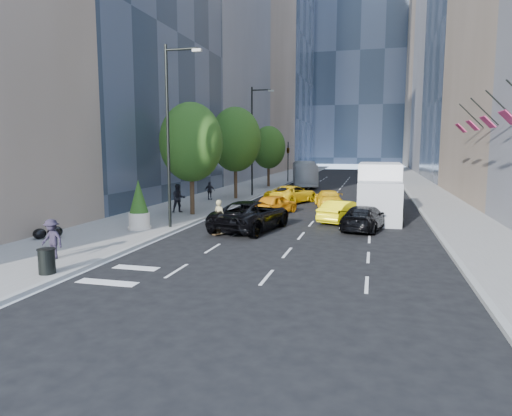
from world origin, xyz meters
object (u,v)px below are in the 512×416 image
(black_sedan_lincoln, at_px, (251,215))
(trash_can, at_px, (47,262))
(black_sedan_mercedes, at_px, (365,218))
(box_truck, at_px, (379,191))
(planter_shrub, at_px, (139,206))
(skateboarder, at_px, (219,219))
(city_bus, at_px, (304,174))

(black_sedan_lincoln, relative_size, trash_can, 6.93)
(black_sedan_mercedes, relative_size, box_truck, 0.64)
(black_sedan_lincoln, xyz_separation_m, trash_can, (-4.60, -11.00, -0.25))
(black_sedan_mercedes, bearing_deg, black_sedan_lincoln, 27.51)
(black_sedan_lincoln, bearing_deg, planter_shrub, 29.36)
(trash_can, bearing_deg, box_truck, 56.21)
(black_sedan_mercedes, height_order, trash_can, black_sedan_mercedes)
(skateboarder, xyz_separation_m, planter_shrub, (-4.68, -0.00, 0.56))
(black_sedan_mercedes, distance_m, box_truck, 4.92)
(black_sedan_lincoln, height_order, city_bus, city_bus)
(black_sedan_lincoln, xyz_separation_m, black_sedan_mercedes, (6.20, 1.62, -0.14))
(box_truck, distance_m, planter_shrub, 15.35)
(city_bus, relative_size, box_truck, 1.44)
(skateboarder, distance_m, black_sedan_mercedes, 8.24)
(trash_can, relative_size, planter_shrub, 0.32)
(black_sedan_mercedes, distance_m, trash_can, 16.61)
(skateboarder, height_order, box_truck, box_truck)
(black_sedan_lincoln, height_order, black_sedan_mercedes, black_sedan_lincoln)
(skateboarder, relative_size, city_bus, 0.17)
(planter_shrub, bearing_deg, skateboarder, 0.00)
(skateboarder, distance_m, planter_shrub, 4.71)
(black_sedan_lincoln, relative_size, planter_shrub, 2.21)
(box_truck, bearing_deg, city_bus, 109.74)
(black_sedan_lincoln, distance_m, black_sedan_mercedes, 6.41)
(trash_can, bearing_deg, black_sedan_mercedes, 49.43)
(box_truck, bearing_deg, black_sedan_mercedes, -99.52)
(black_sedan_lincoln, relative_size, city_bus, 0.56)
(city_bus, relative_size, trash_can, 12.34)
(skateboarder, distance_m, city_bus, 32.05)
(city_bus, bearing_deg, skateboarder, -100.80)
(skateboarder, bearing_deg, planter_shrub, 23.62)
(black_sedan_lincoln, relative_size, box_truck, 0.81)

